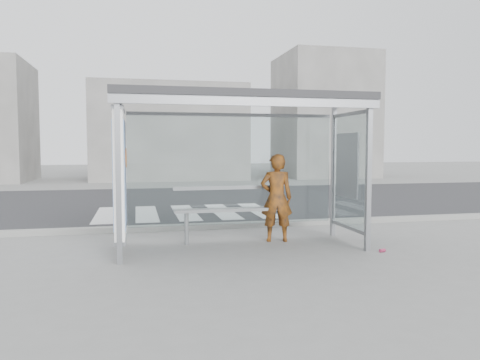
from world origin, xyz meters
name	(u,v)px	position (x,y,z in m)	size (l,w,h in m)	color
ground	(241,248)	(0.00, 0.00, 0.00)	(80.00, 80.00, 0.00)	slate
road	(193,201)	(0.00, 7.00, 0.00)	(30.00, 10.00, 0.01)	#252527
curb	(221,226)	(0.00, 1.95, 0.06)	(30.00, 0.18, 0.12)	gray
crosswalk	(185,213)	(-0.50, 4.50, 0.00)	(4.55, 3.00, 0.00)	silver
bus_shelter	(219,132)	(-0.37, 0.06, 1.98)	(4.25, 1.65, 2.62)	gray
building_center	(168,133)	(0.00, 18.00, 2.50)	(8.00, 5.00, 5.00)	slate
building_right	(324,117)	(9.00, 18.00, 3.50)	(5.00, 5.00, 7.00)	slate
person	(276,198)	(0.76, 0.41, 0.80)	(0.59, 0.38, 1.61)	#CA5D13
bench	(228,210)	(-0.12, 0.50, 0.60)	(1.97, 0.33, 1.02)	gray
soda_can	(382,250)	(2.20, -0.84, 0.03)	(0.06, 0.06, 0.11)	#DD4171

